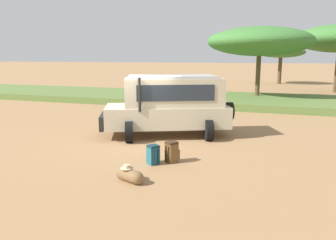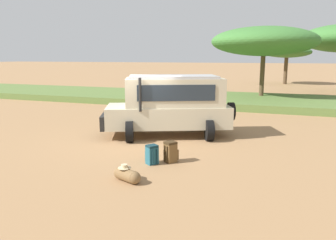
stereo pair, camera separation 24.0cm
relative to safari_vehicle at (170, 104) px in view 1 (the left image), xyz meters
The scene contains 8 objects.
ground_plane 1.89m from the safari_vehicle, 124.29° to the right, with size 320.00×320.00×0.00m, color #9E754C.
grass_bank 10.36m from the safari_vehicle, 94.30° to the left, with size 120.00×7.00×0.44m.
safari_vehicle is the anchor object (origin of this frame).
backpack_beside_front_wheel 3.82m from the safari_vehicle, 79.69° to the right, with size 0.45×0.43×0.59m.
backpack_cluster_center 3.60m from the safari_vehicle, 70.78° to the right, with size 0.44×0.47×0.65m.
duffel_bag_low_black_case 5.30m from the safari_vehicle, 83.39° to the right, with size 0.85×0.53×0.44m.
acacia_tree_far_left 12.46m from the safari_vehicle, 76.96° to the left, with size 7.27×6.83×5.22m.
acacia_tree_left_mid 29.17m from the safari_vehicle, 81.58° to the left, with size 5.51×5.25×4.32m.
Camera 1 is at (4.84, -11.29, 3.18)m, focal length 35.00 mm.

